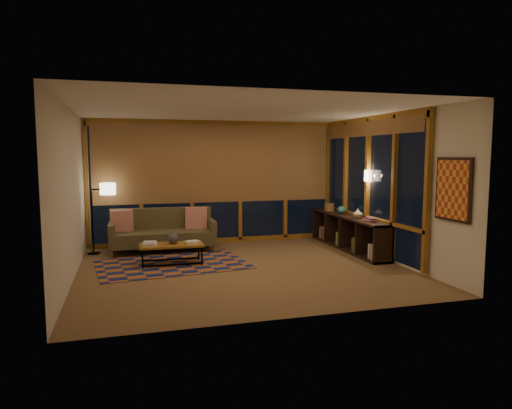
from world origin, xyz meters
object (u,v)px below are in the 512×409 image
object	(u,v)px
sofa	(163,231)
coffee_table	(172,254)
bookshelf	(347,232)
floor_lamp	(92,219)

from	to	relation	value
sofa	coffee_table	distance (m)	1.21
sofa	bookshelf	world-z (taller)	sofa
coffee_table	sofa	bearing A→B (deg)	94.39
bookshelf	coffee_table	bearing A→B (deg)	-174.21
coffee_table	bookshelf	distance (m)	3.68
sofa	bookshelf	distance (m)	3.81
bookshelf	floor_lamp	bearing A→B (deg)	169.29
coffee_table	bookshelf	bearing A→B (deg)	7.12
sofa	floor_lamp	size ratio (longest dim) A/B	1.47
floor_lamp	coffee_table	bearing A→B (deg)	-63.78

